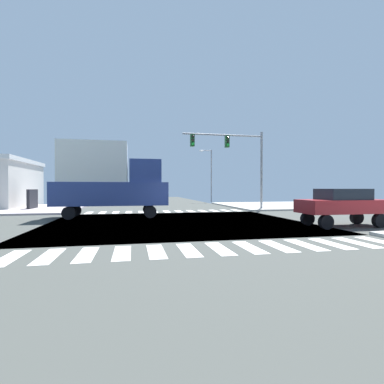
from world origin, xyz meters
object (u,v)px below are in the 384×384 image
object	(u,v)px
traffic_signal_mast	(232,151)
box_truck_queued_1	(108,178)
street_lamp	(209,170)
sedan_trailing_3	(342,204)

from	to	relation	value
traffic_signal_mast	box_truck_queued_1	bearing A→B (deg)	-157.56
traffic_signal_mast	street_lamp	distance (m)	14.46
street_lamp	box_truck_queued_1	distance (m)	21.98
box_truck_queued_1	sedan_trailing_3	world-z (taller)	box_truck_queued_1
street_lamp	traffic_signal_mast	bearing A→B (deg)	-97.28
traffic_signal_mast	box_truck_queued_1	xyz separation A→B (m)	(-10.00, -4.13, -2.52)
box_truck_queued_1	street_lamp	bearing A→B (deg)	147.33
traffic_signal_mast	street_lamp	size ratio (longest dim) A/B	1.01
street_lamp	box_truck_queued_1	bearing A→B (deg)	-122.67
sedan_trailing_3	traffic_signal_mast	bearing A→B (deg)	9.31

